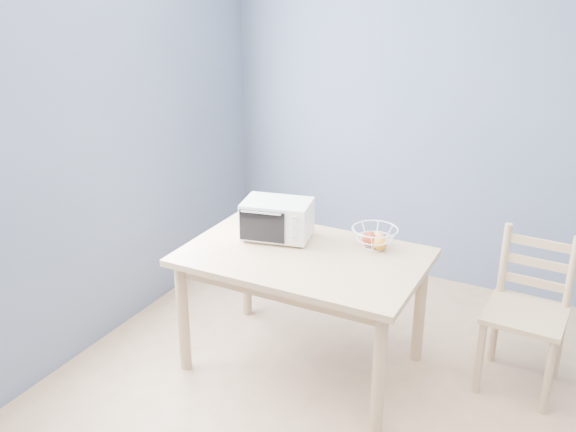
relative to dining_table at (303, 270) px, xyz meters
The scene contains 5 objects.
room 1.18m from the dining_table, 46.08° to the right, with size 4.01×4.51×2.61m.
dining_table is the anchor object (origin of this frame).
toaster_oven 0.38m from the dining_table, 152.34° to the left, with size 0.46×0.38×0.24m.
fruit_basket 0.47m from the dining_table, 39.43° to the left, with size 0.32×0.32×0.13m.
dining_chair 1.31m from the dining_table, 18.86° to the left, with size 0.45×0.45×0.93m.
Camera 1 is at (0.79, -2.36, 2.34)m, focal length 40.00 mm.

